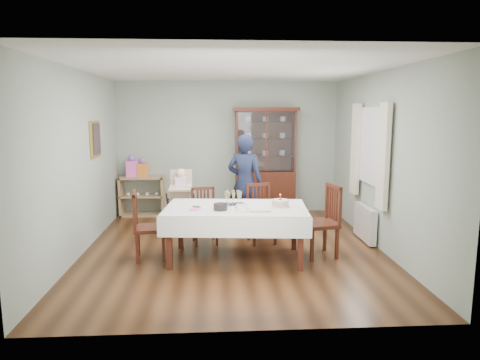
{
  "coord_description": "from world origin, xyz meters",
  "views": [
    {
      "loc": [
        -0.27,
        -6.32,
        2.09
      ],
      "look_at": [
        0.11,
        0.2,
        1.04
      ],
      "focal_mm": 32.0,
      "sensor_mm": 36.0,
      "label": 1
    }
  ],
  "objects": [
    {
      "name": "chair_far_left",
      "position": [
        -0.44,
        0.34,
        0.26
      ],
      "size": [
        0.46,
        0.46,
        0.88
      ],
      "rotation": [
        0.0,
        0.0,
        0.17
      ],
      "color": "#4B1A12",
      "rests_on": "floor"
    },
    {
      "name": "curtain_left",
      "position": [
        2.16,
        -0.32,
        1.45
      ],
      "size": [
        0.07,
        0.3,
        1.55
      ],
      "primitive_type": "cube",
      "color": "silver",
      "rests_on": "room_shell"
    },
    {
      "name": "chair_end_right",
      "position": [
        1.25,
        -0.39,
        0.31
      ],
      "size": [
        0.56,
        0.56,
        1.05
      ],
      "rotation": [
        0.0,
        0.0,
        -1.37
      ],
      "color": "#4B1A12",
      "rests_on": "floor"
    },
    {
      "name": "curtain_right",
      "position": [
        2.16,
        0.92,
        1.45
      ],
      "size": [
        0.07,
        0.3,
        1.55
      ],
      "primitive_type": "cube",
      "color": "silver",
      "rests_on": "room_shell"
    },
    {
      "name": "birthday_cake",
      "position": [
        0.64,
        -0.49,
        0.81
      ],
      "size": [
        0.28,
        0.28,
        0.19
      ],
      "color": "white",
      "rests_on": "dining_table"
    },
    {
      "name": "window",
      "position": [
        2.22,
        0.3,
        1.55
      ],
      "size": [
        0.04,
        1.02,
        1.22
      ],
      "primitive_type": "cube",
      "color": "white",
      "rests_on": "room_shell"
    },
    {
      "name": "plate_stack_dark",
      "position": [
        -0.2,
        -0.62,
        0.81
      ],
      "size": [
        0.23,
        0.23,
        0.09
      ],
      "primitive_type": "cylinder",
      "rotation": [
        0.0,
        0.0,
        -0.27
      ],
      "color": "black",
      "rests_on": "dining_table"
    },
    {
      "name": "gift_bag_orange",
      "position": [
        -1.72,
        2.26,
        0.97
      ],
      "size": [
        0.22,
        0.16,
        0.38
      ],
      "color": "orange",
      "rests_on": "sideboard"
    },
    {
      "name": "chair_far_right",
      "position": [
        0.47,
        0.33,
        0.28
      ],
      "size": [
        0.49,
        0.49,
        0.94
      ],
      "rotation": [
        0.0,
        0.0,
        0.2
      ],
      "color": "#4B1A12",
      "rests_on": "floor"
    },
    {
      "name": "floor",
      "position": [
        0.0,
        0.0,
        0.0
      ],
      "size": [
        5.0,
        5.0,
        0.0
      ],
      "primitive_type": "plane",
      "color": "#593319",
      "rests_on": "ground"
    },
    {
      "name": "cutlery",
      "position": [
        -0.58,
        -0.45,
        0.77
      ],
      "size": [
        0.16,
        0.2,
        0.01
      ],
      "primitive_type": null,
      "rotation": [
        0.0,
        0.0,
        0.26
      ],
      "color": "silver",
      "rests_on": "dining_table"
    },
    {
      "name": "radiator",
      "position": [
        2.16,
        0.3,
        0.3
      ],
      "size": [
        0.1,
        0.8,
        0.55
      ],
      "primitive_type": "cube",
      "color": "white",
      "rests_on": "floor"
    },
    {
      "name": "sideboard",
      "position": [
        -1.75,
        2.28,
        0.4
      ],
      "size": [
        0.9,
        0.38,
        0.8
      ],
      "color": "tan",
      "rests_on": "floor"
    },
    {
      "name": "woman",
      "position": [
        0.25,
        0.96,
        0.86
      ],
      "size": [
        0.73,
        0.61,
        1.72
      ],
      "primitive_type": "imported",
      "rotation": [
        0.0,
        0.0,
        2.77
      ],
      "color": "#151A30",
      "rests_on": "floor"
    },
    {
      "name": "cake_knife",
      "position": [
        0.33,
        -0.78,
        0.77
      ],
      "size": [
        0.29,
        0.04,
        0.01
      ],
      "primitive_type": "cube",
      "rotation": [
        0.0,
        0.0,
        -0.05
      ],
      "color": "silver",
      "rests_on": "dining_table"
    },
    {
      "name": "champagne_tray",
      "position": [
        -0.01,
        -0.33,
        0.82
      ],
      "size": [
        0.34,
        0.34,
        0.21
      ],
      "color": "silver",
      "rests_on": "dining_table"
    },
    {
      "name": "high_chair",
      "position": [
        -0.85,
        0.91,
        0.44
      ],
      "size": [
        0.52,
        0.52,
        1.13
      ],
      "rotation": [
        0.0,
        0.0,
        0.04
      ],
      "color": "black",
      "rests_on": "floor"
    },
    {
      "name": "picture_frame",
      "position": [
        -2.22,
        0.8,
        1.65
      ],
      "size": [
        0.04,
        0.48,
        0.58
      ],
      "primitive_type": "cube",
      "color": "gold",
      "rests_on": "room_shell"
    },
    {
      "name": "chair_end_left",
      "position": [
        -1.22,
        -0.37,
        0.29
      ],
      "size": [
        0.49,
        0.49,
        0.98
      ],
      "rotation": [
        0.0,
        0.0,
        1.69
      ],
      "color": "#4B1A12",
      "rests_on": "floor"
    },
    {
      "name": "china_cabinet",
      "position": [
        0.75,
        2.26,
        1.12
      ],
      "size": [
        1.3,
        0.48,
        2.18
      ],
      "color": "#4B1A12",
      "rests_on": "floor"
    },
    {
      "name": "gift_bag_pink",
      "position": [
        -1.93,
        2.26,
        0.99
      ],
      "size": [
        0.25,
        0.17,
        0.44
      ],
      "color": "#FF5DCA",
      "rests_on": "sideboard"
    },
    {
      "name": "dining_table",
      "position": [
        0.02,
        -0.44,
        0.38
      ],
      "size": [
        2.09,
        1.32,
        0.76
      ],
      "rotation": [
        0.0,
        0.0,
        -0.09
      ],
      "color": "#4B1A12",
      "rests_on": "floor"
    },
    {
      "name": "room_shell",
      "position": [
        0.0,
        0.53,
        1.7
      ],
      "size": [
        5.0,
        5.0,
        5.0
      ],
      "color": "#9EAA99",
      "rests_on": "floor"
    },
    {
      "name": "napkin_stack",
      "position": [
        -0.56,
        -0.6,
        0.77
      ],
      "size": [
        0.13,
        0.13,
        0.02
      ],
      "primitive_type": "cube",
      "rotation": [
        0.0,
        0.0,
        -0.03
      ],
      "color": "#FF5DCA",
      "rests_on": "dining_table"
    },
    {
      "name": "plate_stack_white",
      "position": [
        0.09,
        -0.68,
        0.8
      ],
      "size": [
        0.21,
        0.21,
        0.08
      ],
      "primitive_type": "cylinder",
      "rotation": [
        0.0,
        0.0,
        0.13
      ],
      "color": "white",
      "rests_on": "dining_table"
    }
  ]
}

